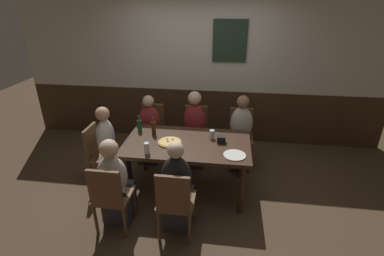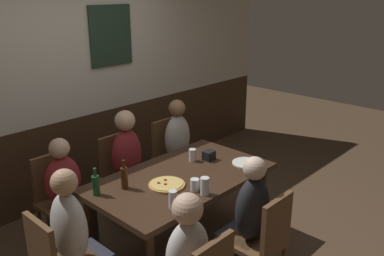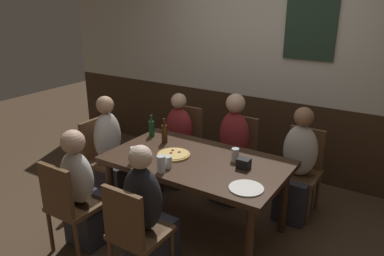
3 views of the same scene
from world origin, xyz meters
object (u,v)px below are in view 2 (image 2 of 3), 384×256
Objects in this scene: chair_mid_far at (121,172)px; person_mid_far at (131,175)px; dining_table at (181,184)px; person_left_far at (68,205)px; beer_bottle_brown at (124,177)px; pint_glass_stout at (173,201)px; pizza at (167,184)px; plate_white_large at (246,163)px; beer_bottle_green at (96,184)px; chair_mid_near at (263,239)px; person_right_far at (180,157)px; pint_glass_pale at (192,156)px; condiment_caddy at (209,155)px; highball_clear at (205,187)px; chair_left_far at (59,196)px; person_head_west at (78,253)px; beer_glass_tall at (195,186)px; chair_right_far at (171,153)px; person_mid_near at (246,232)px.

chair_mid_far is 0.74× the size of person_mid_far.
person_left_far is (-0.73, 0.73, -0.20)m from dining_table.
pint_glass_stout is at bearing -84.59° from beer_bottle_brown.
chair_mid_far reaches higher than pizza.
dining_table is 6.49× the size of beer_bottle_brown.
beer_bottle_green is at bearing 158.77° from plate_white_large.
person_right_far is (0.73, 1.62, -0.01)m from chair_mid_near.
beer_bottle_brown reaches higher than dining_table.
pint_glass_pale is 0.85× the size of pint_glass_stout.
condiment_caddy is at bearing -29.77° from person_left_far.
person_right_far reaches higher than beer_bottle_green.
dining_table is at bearing -172.59° from condiment_caddy.
chair_left_far is at bearing 115.54° from highball_clear.
beer_bottle_green is at bearing 35.23° from person_head_west.
pizza is at bearing 165.52° from plate_white_large.
chair_mid_far is 0.80× the size of person_left_far.
pint_glass_pale reaches higher than plate_white_large.
pint_glass_stout is at bearing 174.06° from highball_clear.
beer_bottle_brown reaches higher than condiment_caddy.
beer_glass_tall is (-0.12, -0.28, 0.12)m from dining_table.
person_left_far is 7.72× the size of pint_glass_stout.
chair_mid_far is at bearing 84.82° from highball_clear.
beer_bottle_green is (-0.72, 0.25, 0.17)m from dining_table.
condiment_caddy is (-0.28, -0.67, 0.30)m from person_right_far.
chair_mid_far is 1.40m from person_head_west.
beer_bottle_green reaches higher than pint_glass_stout.
pint_glass_pale is (0.54, 0.20, 0.04)m from pizza.
pint_glass_stout reaches higher than plate_white_large.
highball_clear is (-0.12, -1.28, 0.31)m from chair_mid_far.
plate_white_large is (0.74, 0.01, -0.04)m from beer_glass_tall.
highball_clear is at bearing -141.69° from condiment_caddy.
person_head_west is at bearing 158.22° from highball_clear.
person_right_far is 11.12× the size of beer_glass_tall.
pint_glass_stout is (-1.17, -1.24, 0.30)m from chair_right_far.
chair_mid_near is 0.69m from beer_glass_tall.
chair_mid_far is 8.00× the size of condiment_caddy.
person_left_far is 9.06× the size of pint_glass_pale.
person_left_far is 4.69× the size of beer_bottle_green.
person_left_far is at bearing 114.14° from chair_mid_near.
chair_left_far is at bearing 167.53° from person_mid_far.
pizza is 2.83× the size of condiment_caddy.
pizza is at bearing 113.25° from beer_glass_tall.
pint_glass_stout is 0.52× the size of plate_white_large.
chair_mid_far is at bearing 90.00° from dining_table.
person_mid_far is at bearing -167.53° from chair_right_far.
beer_glass_tall is (0.10, -0.23, 0.03)m from pizza.
chair_mid_near is 1.62m from person_mid_far.
person_mid_near reaches higher than beer_bottle_green.
person_mid_near is (-0.00, -1.62, -0.02)m from chair_mid_far.
dining_table is 1.44× the size of person_mid_near.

